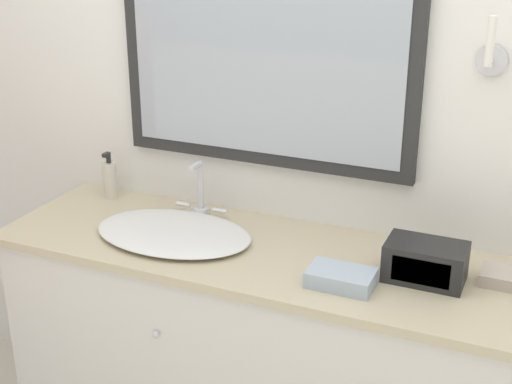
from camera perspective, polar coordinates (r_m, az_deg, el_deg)
wall_back at (r=2.41m, az=5.58°, el=6.05°), size 8.00×0.18×2.55m
vanity_counter at (r=2.51m, az=2.69°, el=-14.31°), size 2.00×0.56×0.90m
sink_basin at (r=2.42m, az=-6.56°, el=-3.14°), size 0.55×0.42×0.21m
soap_bottle at (r=2.76m, az=-11.60°, el=1.02°), size 0.05×0.05×0.18m
appliance_box at (r=2.17m, az=13.39°, el=-5.47°), size 0.23×0.15×0.12m
hand_towel_near_sink at (r=2.11m, az=6.82°, el=-6.84°), size 0.19×0.12×0.05m
hand_towel_far_corner at (r=2.23m, az=19.33°, el=-6.49°), size 0.14×0.11×0.04m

